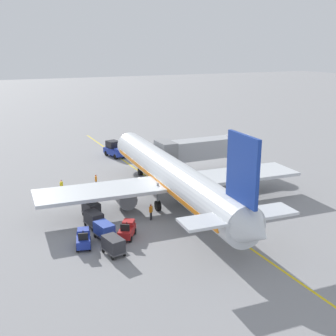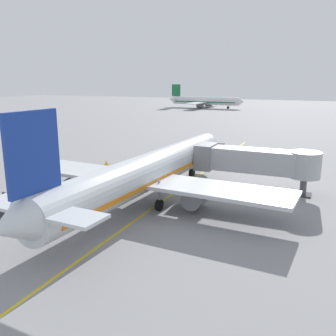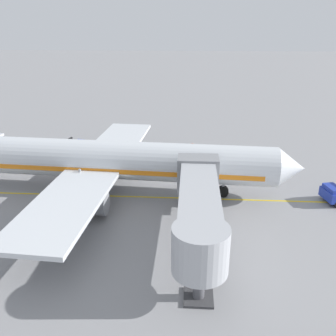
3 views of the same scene
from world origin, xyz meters
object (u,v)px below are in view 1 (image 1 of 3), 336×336
baggage_tug_lead (83,239)px  ground_crew_loader (61,186)px  baggage_cart_tail_end (113,244)px  baggage_cart_front (91,208)px  pushback_tractor (115,150)px  baggage_cart_second_in_train (94,218)px  ground_crew_wing_walker (151,211)px  baggage_tug_trailing (127,230)px  jet_bridge (205,149)px  ground_crew_marshaller (96,180)px  baggage_cart_third_in_train (104,230)px  parked_airliner (172,176)px

baggage_tug_lead → ground_crew_loader: ground_crew_loader is taller
baggage_cart_tail_end → ground_crew_loader: size_ratio=1.76×
baggage_cart_front → pushback_tractor: bearing=66.0°
pushback_tractor → baggage_cart_second_in_train: pushback_tractor is taller
pushback_tractor → ground_crew_wing_walker: 27.18m
baggage_cart_front → baggage_cart_tail_end: (-0.58, -9.06, 0.00)m
baggage_cart_front → baggage_cart_tail_end: same height
baggage_tug_trailing → baggage_cart_tail_end: bearing=-128.8°
jet_bridge → baggage_cart_tail_end: 26.70m
baggage_cart_second_in_train → baggage_cart_tail_end: (-0.08, -6.31, 0.00)m
ground_crew_loader → ground_crew_marshaller: 4.40m
baggage_tug_trailing → baggage_cart_front: size_ratio=0.92×
jet_bridge → baggage_cart_front: bearing=-153.8°
pushback_tractor → ground_crew_marshaller: (-7.26, -14.12, -0.15)m
jet_bridge → baggage_cart_third_in_train: bearing=-141.9°
jet_bridge → ground_crew_wing_walker: bearing=-136.9°
baggage_tug_lead → baggage_cart_tail_end: (1.91, -2.62, 0.24)m
ground_crew_wing_walker → pushback_tractor: bearing=79.1°
ground_crew_loader → baggage_cart_third_in_train: bearing=-86.6°
baggage_tug_trailing → ground_crew_loader: size_ratio=1.63×
baggage_cart_second_in_train → ground_crew_wing_walker: (5.79, -0.62, 0.00)m
parked_airliner → jet_bridge: size_ratio=2.67×
baggage_cart_second_in_train → ground_crew_wing_walker: 5.83m
baggage_tug_trailing → baggage_cart_tail_end: (-2.25, -2.80, 0.24)m
baggage_tug_trailing → ground_crew_wing_walker: bearing=38.6°
baggage_cart_third_in_train → ground_crew_wing_walker: (5.67, 2.40, 0.00)m
parked_airliner → pushback_tractor: size_ratio=7.83×
pushback_tractor → baggage_cart_second_in_train: 28.26m
jet_bridge → baggage_tug_lead: bearing=-143.6°
jet_bridge → baggage_tug_lead: jet_bridge is taller
pushback_tractor → baggage_cart_tail_end: pushback_tractor is taller
pushback_tractor → baggage_tug_trailing: (-8.74, -29.59, -0.39)m
jet_bridge → pushback_tractor: 16.55m
baggage_cart_tail_end → ground_crew_loader: bearing=92.1°
parked_airliner → baggage_tug_trailing: (-7.71, -6.55, -2.47)m
parked_airliner → baggage_cart_third_in_train: size_ratio=12.54×
pushback_tractor → ground_crew_wing_walker: bearing=-100.9°
baggage_tug_trailing → baggage_cart_third_in_train: size_ratio=0.92×
parked_airliner → baggage_cart_tail_end: (-9.96, -9.34, -2.24)m
jet_bridge → baggage_cart_second_in_train: jet_bridge is taller
ground_crew_marshaller → baggage_tug_trailing: bearing=-95.5°
baggage_cart_second_in_train → baggage_cart_tail_end: bearing=-90.7°
parked_airliner → baggage_cart_front: parked_airliner is taller
parked_airliner → baggage_cart_third_in_train: 11.70m
parked_airliner → baggage_cart_second_in_train: 10.58m
ground_crew_wing_walker → ground_crew_marshaller: same height
jet_bridge → ground_crew_loader: jet_bridge is taller
parked_airliner → ground_crew_wing_walker: bearing=-138.2°
baggage_tug_lead → ground_crew_wing_walker: ground_crew_wing_walker is taller
pushback_tractor → baggage_cart_tail_end: bearing=-108.7°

